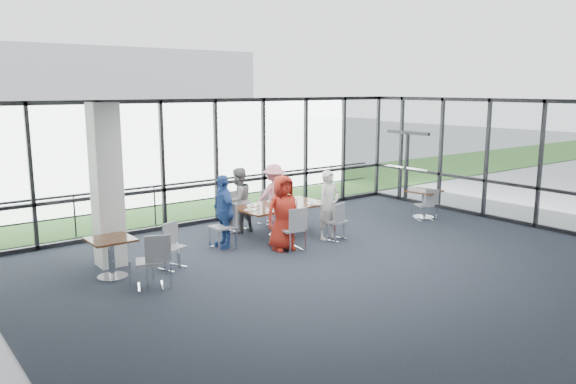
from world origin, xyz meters
TOP-DOWN VIEW (x-y plane):
  - floor at (0.00, 0.00)m, footprint 12.00×10.00m
  - ceiling at (0.00, 0.00)m, footprint 12.00×10.00m
  - wall_left at (-6.00, 0.00)m, footprint 0.10×10.00m
  - curtain_wall_back at (0.00, 5.00)m, footprint 12.00×0.10m
  - curtain_wall_right at (6.00, 0.00)m, footprint 0.10×10.00m
  - exit_door at (6.00, 3.75)m, footprint 0.12×1.60m
  - structural_column at (-3.60, 3.00)m, footprint 0.50×0.50m
  - apron at (0.00, 10.00)m, footprint 80.00×70.00m
  - grass_strip at (0.00, 8.00)m, footprint 80.00×5.00m
  - hangar_main at (4.00, 32.00)m, footprint 24.00×10.00m
  - guard_rail at (0.00, 5.60)m, footprint 12.00×0.06m
  - main_table at (0.41, 2.77)m, footprint 2.20×1.26m
  - side_table_left at (-3.85, 2.25)m, footprint 0.78×0.78m
  - side_table_right at (4.62, 1.92)m, footprint 0.90×0.90m
  - diner_near_left at (-0.24, 1.79)m, footprint 0.86×0.62m
  - diner_near_right at (1.13, 1.85)m, footprint 0.59×0.44m
  - diner_far_left at (-0.21, 3.62)m, footprint 0.85×0.62m
  - diner_far_right at (0.90, 3.69)m, footprint 1.07×0.65m
  - diner_end at (-1.15, 2.76)m, footprint 0.65×1.01m
  - chair_main_nl at (-0.13, 1.65)m, footprint 0.52×0.52m
  - chair_main_nr at (1.19, 1.69)m, footprint 0.52×0.52m
  - chair_main_fl at (-0.14, 3.90)m, footprint 0.54×0.54m
  - chair_main_fr at (0.88, 3.92)m, footprint 0.51×0.51m
  - chair_main_end at (-1.23, 2.66)m, footprint 0.48×0.48m
  - chair_spare_la at (-3.51, 1.32)m, footprint 0.60×0.60m
  - chair_spare_lb at (-2.74, 2.05)m, footprint 0.54×0.54m
  - chair_spare_r at (4.39, 1.71)m, footprint 0.53×0.53m
  - plate_nl at (-0.13, 2.31)m, footprint 0.25×0.25m
  - plate_nr at (1.07, 2.38)m, footprint 0.24×0.24m
  - plate_fl at (-0.18, 3.08)m, footprint 0.27×0.27m
  - plate_fr at (1.00, 3.19)m, footprint 0.24×0.24m
  - plate_end at (-0.48, 2.70)m, footprint 0.27×0.27m
  - tumbler_a at (0.14, 2.44)m, footprint 0.06×0.06m
  - tumbler_b at (0.75, 2.60)m, footprint 0.07×0.07m
  - tumbler_c at (0.41, 3.01)m, footprint 0.06×0.06m
  - tumbler_d at (-0.33, 2.60)m, footprint 0.08×0.08m
  - menu_a at (0.32, 2.32)m, footprint 0.38×0.36m
  - menu_b at (1.38, 2.46)m, footprint 0.33×0.31m
  - menu_c at (0.60, 3.18)m, footprint 0.38×0.32m
  - condiment_caddy at (0.46, 2.77)m, footprint 0.10×0.07m
  - ketchup_bottle at (0.48, 2.76)m, footprint 0.06×0.06m
  - green_bottle at (0.57, 2.78)m, footprint 0.05×0.05m

SIDE VIEW (x-z plane):
  - apron at x=0.00m, z-range -0.03..-0.01m
  - floor at x=0.00m, z-range -0.02..0.00m
  - grass_strip at x=0.00m, z-range 0.01..0.01m
  - chair_spare_r at x=4.39m, z-range 0.00..0.82m
  - chair_main_fr at x=0.88m, z-range 0.00..0.84m
  - chair_spare_lb at x=-2.74m, z-range 0.00..0.86m
  - chair_main_nr at x=1.19m, z-range 0.00..0.87m
  - chair_main_fl at x=-0.14m, z-range 0.00..0.91m
  - chair_main_nl at x=-0.13m, z-range 0.00..0.93m
  - chair_spare_la at x=-3.51m, z-range 0.00..0.95m
  - chair_main_end at x=-1.23m, z-range 0.00..0.97m
  - guard_rail at x=0.00m, z-range 0.47..0.53m
  - side_table_left at x=-3.85m, z-range 0.24..0.99m
  - side_table_right at x=4.62m, z-range 0.24..0.99m
  - main_table at x=0.41m, z-range 0.27..1.02m
  - menu_a at x=0.32m, z-range 0.75..0.75m
  - menu_b at x=1.38m, z-range 0.75..0.75m
  - menu_c at x=0.60m, z-range 0.75..0.75m
  - plate_nl at x=-0.13m, z-range 0.75..0.76m
  - plate_nr at x=1.07m, z-range 0.75..0.76m
  - plate_fl at x=-0.18m, z-range 0.75..0.76m
  - plate_fr at x=1.00m, z-range 0.75..0.76m
  - plate_end at x=-0.48m, z-range 0.75..0.76m
  - condiment_caddy at x=0.46m, z-range 0.75..0.79m
  - diner_far_right at x=0.90m, z-range 0.00..1.57m
  - diner_far_left at x=-0.21m, z-range 0.00..1.58m
  - diner_near_right at x=1.13m, z-range 0.00..1.61m
  - diner_end at x=-1.15m, z-range 0.00..1.61m
  - tumbler_c at x=0.41m, z-range 0.75..0.88m
  - tumbler_a at x=0.14m, z-range 0.75..0.88m
  - diner_near_left at x=-0.24m, z-range 0.00..1.64m
  - tumbler_b at x=0.75m, z-range 0.75..0.89m
  - tumbler_d at x=-0.33m, z-range 0.75..0.90m
  - ketchup_bottle at x=0.48m, z-range 0.75..0.93m
  - green_bottle at x=0.57m, z-range 0.75..0.95m
  - exit_door at x=6.00m, z-range 0.00..2.10m
  - wall_left at x=-6.00m, z-range 0.00..3.20m
  - curtain_wall_back at x=0.00m, z-range 0.00..3.20m
  - curtain_wall_right at x=6.00m, z-range 0.00..3.20m
  - structural_column at x=-3.60m, z-range 0.00..3.20m
  - hangar_main at x=4.00m, z-range 0.00..6.00m
  - ceiling at x=0.00m, z-range 3.18..3.22m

